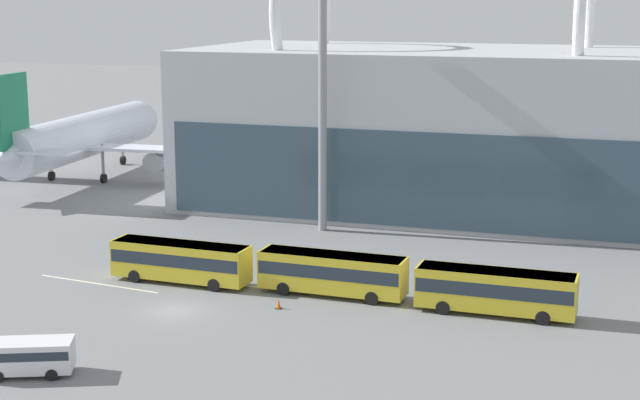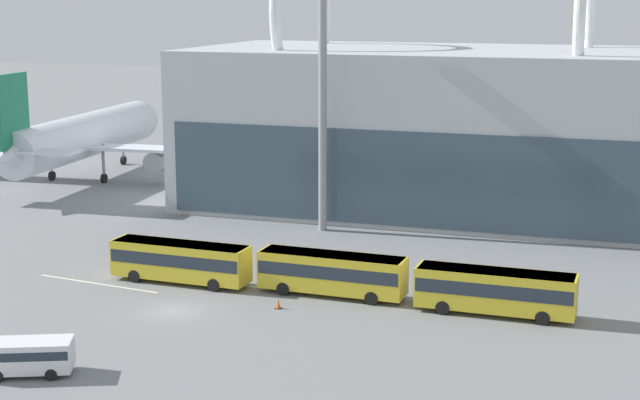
{
  "view_description": "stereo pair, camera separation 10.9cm",
  "coord_description": "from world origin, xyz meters",
  "px_view_note": "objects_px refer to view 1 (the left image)",
  "views": [
    {
      "loc": [
        30.45,
        -59.63,
        21.86
      ],
      "look_at": [
        3.82,
        21.45,
        4.0
      ],
      "focal_mm": 55.0,
      "sensor_mm": 36.0,
      "label": 1
    },
    {
      "loc": [
        30.55,
        -59.59,
        21.86
      ],
      "look_at": [
        3.82,
        21.45,
        4.0
      ],
      "focal_mm": 55.0,
      "sensor_mm": 36.0,
      "label": 2
    }
  ],
  "objects_px": {
    "service_van_foreground": "(28,355)",
    "shuttle_bus_1": "(332,271)",
    "shuttle_bus_2": "(496,289)",
    "floodlight_mast": "(323,82)",
    "airliner_at_gate_far": "(513,149)",
    "airliner_at_gate_near": "(80,137)",
    "traffic_cone_0": "(279,304)",
    "shuttle_bus_0": "(181,260)"
  },
  "relations": [
    {
      "from": "airliner_at_gate_near",
      "to": "shuttle_bus_0",
      "type": "distance_m",
      "value": 46.86
    },
    {
      "from": "service_van_foreground",
      "to": "floodlight_mast",
      "type": "distance_m",
      "value": 42.22
    },
    {
      "from": "shuttle_bus_1",
      "to": "shuttle_bus_2",
      "type": "relative_size",
      "value": 1.0
    },
    {
      "from": "airliner_at_gate_near",
      "to": "shuttle_bus_2",
      "type": "relative_size",
      "value": 3.41
    },
    {
      "from": "floodlight_mast",
      "to": "airliner_at_gate_far",
      "type": "bearing_deg",
      "value": 55.53
    },
    {
      "from": "airliner_at_gate_near",
      "to": "service_van_foreground",
      "type": "relative_size",
      "value": 6.68
    },
    {
      "from": "shuttle_bus_1",
      "to": "floodlight_mast",
      "type": "xyz_separation_m",
      "value": [
        -7.11,
        19.49,
        12.2
      ]
    },
    {
      "from": "traffic_cone_0",
      "to": "shuttle_bus_2",
      "type": "bearing_deg",
      "value": 13.19
    },
    {
      "from": "airliner_at_gate_far",
      "to": "shuttle_bus_2",
      "type": "xyz_separation_m",
      "value": [
        4.29,
        -41.96,
        -3.48
      ]
    },
    {
      "from": "shuttle_bus_1",
      "to": "service_van_foreground",
      "type": "distance_m",
      "value": 23.83
    },
    {
      "from": "shuttle_bus_2",
      "to": "traffic_cone_0",
      "type": "xyz_separation_m",
      "value": [
        -14.82,
        -3.47,
        -1.51
      ]
    },
    {
      "from": "service_van_foreground",
      "to": "floodlight_mast",
      "type": "height_order",
      "value": "floodlight_mast"
    },
    {
      "from": "service_van_foreground",
      "to": "shuttle_bus_1",
      "type": "bearing_deg",
      "value": 35.71
    },
    {
      "from": "shuttle_bus_2",
      "to": "service_van_foreground",
      "type": "relative_size",
      "value": 1.96
    },
    {
      "from": "floodlight_mast",
      "to": "traffic_cone_0",
      "type": "distance_m",
      "value": 27.7
    },
    {
      "from": "service_van_foreground",
      "to": "airliner_at_gate_far",
      "type": "bearing_deg",
      "value": 48.7
    },
    {
      "from": "shuttle_bus_0",
      "to": "shuttle_bus_2",
      "type": "xyz_separation_m",
      "value": [
        24.26,
        -0.17,
        0.0
      ]
    },
    {
      "from": "shuttle_bus_0",
      "to": "airliner_at_gate_near",
      "type": "bearing_deg",
      "value": 133.02
    },
    {
      "from": "airliner_at_gate_near",
      "to": "traffic_cone_0",
      "type": "xyz_separation_m",
      "value": [
        40.02,
        -38.98,
        -4.85
      ]
    },
    {
      "from": "shuttle_bus_0",
      "to": "traffic_cone_0",
      "type": "distance_m",
      "value": 10.23
    },
    {
      "from": "floodlight_mast",
      "to": "traffic_cone_0",
      "type": "bearing_deg",
      "value": -79.43
    },
    {
      "from": "shuttle_bus_2",
      "to": "floodlight_mast",
      "type": "relative_size",
      "value": 0.47
    },
    {
      "from": "shuttle_bus_2",
      "to": "service_van_foreground",
      "type": "height_order",
      "value": "shuttle_bus_2"
    },
    {
      "from": "airliner_at_gate_far",
      "to": "shuttle_bus_2",
      "type": "relative_size",
      "value": 3.13
    },
    {
      "from": "shuttle_bus_1",
      "to": "service_van_foreground",
      "type": "bearing_deg",
      "value": -119.35
    },
    {
      "from": "floodlight_mast",
      "to": "shuttle_bus_1",
      "type": "bearing_deg",
      "value": -69.96
    },
    {
      "from": "traffic_cone_0",
      "to": "airliner_at_gate_near",
      "type": "bearing_deg",
      "value": 135.75
    },
    {
      "from": "traffic_cone_0",
      "to": "floodlight_mast",
      "type": "bearing_deg",
      "value": 100.57
    },
    {
      "from": "shuttle_bus_1",
      "to": "shuttle_bus_2",
      "type": "distance_m",
      "value": 12.15
    },
    {
      "from": "airliner_at_gate_near",
      "to": "shuttle_bus_2",
      "type": "bearing_deg",
      "value": -127.05
    },
    {
      "from": "airliner_at_gate_far",
      "to": "floodlight_mast",
      "type": "relative_size",
      "value": 1.46
    },
    {
      "from": "shuttle_bus_1",
      "to": "floodlight_mast",
      "type": "bearing_deg",
      "value": 111.77
    },
    {
      "from": "airliner_at_gate_far",
      "to": "shuttle_bus_1",
      "type": "distance_m",
      "value": 42.15
    },
    {
      "from": "shuttle_bus_0",
      "to": "service_van_foreground",
      "type": "distance_m",
      "value": 19.89
    },
    {
      "from": "floodlight_mast",
      "to": "traffic_cone_0",
      "type": "xyz_separation_m",
      "value": [
        4.42,
        -23.66,
        -13.71
      ]
    },
    {
      "from": "airliner_at_gate_near",
      "to": "floodlight_mast",
      "type": "relative_size",
      "value": 1.6
    },
    {
      "from": "shuttle_bus_1",
      "to": "service_van_foreground",
      "type": "xyz_separation_m",
      "value": [
        -12.3,
        -20.4,
        -0.62
      ]
    },
    {
      "from": "shuttle_bus_2",
      "to": "floodlight_mast",
      "type": "height_order",
      "value": "floodlight_mast"
    },
    {
      "from": "airliner_at_gate_near",
      "to": "floodlight_mast",
      "type": "bearing_deg",
      "value": -117.41
    },
    {
      "from": "airliner_at_gate_near",
      "to": "traffic_cone_0",
      "type": "distance_m",
      "value": 56.08
    },
    {
      "from": "airliner_at_gate_near",
      "to": "service_van_foreground",
      "type": "distance_m",
      "value": 63.17
    },
    {
      "from": "airliner_at_gate_near",
      "to": "shuttle_bus_1",
      "type": "xyz_separation_m",
      "value": [
        42.72,
        -34.82,
        -3.34
      ]
    }
  ]
}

